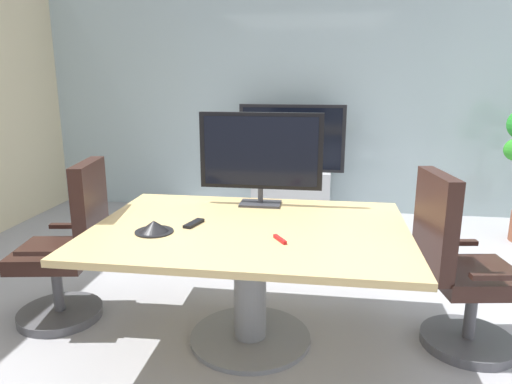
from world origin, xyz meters
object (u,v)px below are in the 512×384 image
Objects in this scene: tv_monitor at (261,154)px; remote_control at (194,223)px; wall_display_unit at (291,180)px; conference_table at (250,255)px; conference_phone at (154,227)px; office_chair_right at (459,277)px; office_chair_left at (69,255)px.

remote_control is at bearing -123.32° from tv_monitor.
conference_table is at bearing -91.14° from wall_display_unit.
remote_control is (-0.34, -0.02, 0.19)m from conference_table.
remote_control is at bearing -98.21° from wall_display_unit.
wall_display_unit is 7.71× the size of remote_control.
conference_table is 8.46× the size of conference_phone.
office_chair_right is at bearing -16.98° from tv_monitor.
remote_control is at bearing 73.41° from office_chair_left.
wall_display_unit is at bearing 97.66° from remote_control.
tv_monitor reaches higher than office_chair_right.
office_chair_left is 1.46m from tv_monitor.
remote_control is (-0.34, -0.51, -0.35)m from tv_monitor.
conference_phone is (-0.53, -0.18, 0.21)m from conference_table.
office_chair_left is 4.95× the size of conference_phone.
conference_table is 1.25m from office_chair_left.
conference_table is 2.22× the size of tv_monitor.
wall_display_unit reaches higher than office_chair_right.
office_chair_left is 1.30× the size of tv_monitor.
office_chair_right is 1.46m from tv_monitor.
tv_monitor is 2.32m from wall_display_unit.
conference_table is at bearing 18.93° from remote_control.
remote_control is at bearing 85.56° from office_chair_right.
conference_phone is at bearing -101.36° from wall_display_unit.
conference_table is 0.60m from conference_phone.
tv_monitor is at bearing -91.48° from wall_display_unit.
conference_table is at bearing 86.00° from office_chair_right.
conference_table is 2.71m from wall_display_unit.
tv_monitor is at bearing 63.89° from office_chair_right.
office_chair_left is 2.92m from wall_display_unit.
remote_control is (0.91, -0.12, 0.30)m from office_chair_left.
conference_phone is (-1.77, -0.30, 0.33)m from office_chair_right.
tv_monitor reaches higher than conference_phone.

